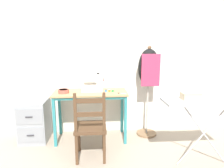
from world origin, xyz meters
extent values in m
plane|color=tan|center=(0.00, 0.00, 0.00)|extent=(14.00, 14.00, 0.00)
cube|color=silver|center=(0.00, 0.56, 1.27)|extent=(10.00, 0.05, 2.55)
cube|color=tan|center=(0.00, 0.25, 0.75)|extent=(1.11, 0.49, 0.02)
cube|color=teal|center=(0.00, 0.04, 0.72)|extent=(1.03, 0.03, 0.04)
cube|color=teal|center=(-0.51, 0.04, 0.37)|extent=(0.04, 0.04, 0.74)
cube|color=teal|center=(0.51, 0.04, 0.37)|extent=(0.04, 0.04, 0.74)
cube|color=teal|center=(-0.51, 0.45, 0.37)|extent=(0.04, 0.04, 0.74)
cube|color=teal|center=(0.51, 0.45, 0.37)|extent=(0.04, 0.04, 0.74)
cube|color=white|center=(0.03, 0.30, 0.80)|extent=(0.32, 0.17, 0.08)
cube|color=white|center=(0.14, 0.30, 0.94)|extent=(0.09, 0.15, 0.19)
cube|color=white|center=(0.01, 0.30, 1.00)|extent=(0.28, 0.13, 0.07)
cube|color=white|center=(-0.12, 0.30, 0.90)|extent=(0.04, 0.09, 0.12)
cylinder|color=#B22D2D|center=(0.20, 0.30, 0.94)|extent=(0.02, 0.06, 0.06)
cylinder|color=#99999E|center=(0.14, 0.30, 1.04)|extent=(0.01, 0.01, 0.02)
cylinder|color=#B25647|center=(-0.39, 0.20, 0.79)|extent=(0.16, 0.16, 0.05)
cylinder|color=brown|center=(-0.39, 0.20, 0.82)|extent=(0.13, 0.13, 0.01)
cube|color=silver|center=(0.48, 0.11, 0.77)|extent=(0.10, 0.03, 0.00)
cube|color=silver|center=(0.48, 0.09, 0.77)|extent=(0.09, 0.06, 0.00)
torus|color=black|center=(0.42, 0.12, 0.77)|extent=(0.03, 0.03, 0.01)
torus|color=black|center=(0.42, 0.12, 0.77)|extent=(0.03, 0.03, 0.01)
cylinder|color=#2875C1|center=(0.23, 0.21, 0.78)|extent=(0.03, 0.03, 0.04)
cylinder|color=beige|center=(0.23, 0.21, 0.80)|extent=(0.04, 0.04, 0.00)
cylinder|color=beige|center=(0.23, 0.21, 0.77)|extent=(0.04, 0.04, 0.00)
cylinder|color=orange|center=(0.29, 0.21, 0.78)|extent=(0.03, 0.03, 0.04)
cylinder|color=beige|center=(0.29, 0.21, 0.80)|extent=(0.04, 0.04, 0.00)
cylinder|color=beige|center=(0.29, 0.21, 0.77)|extent=(0.04, 0.04, 0.00)
cylinder|color=green|center=(0.34, 0.20, 0.79)|extent=(0.04, 0.04, 0.04)
cylinder|color=beige|center=(0.34, 0.20, 0.81)|extent=(0.04, 0.04, 0.00)
cylinder|color=beige|center=(0.34, 0.20, 0.77)|extent=(0.04, 0.04, 0.00)
cube|color=#513823|center=(0.01, -0.28, 0.42)|extent=(0.40, 0.38, 0.04)
cube|color=#513823|center=(-0.16, -0.12, 0.20)|extent=(0.04, 0.04, 0.40)
cube|color=#513823|center=(0.18, -0.12, 0.20)|extent=(0.04, 0.04, 0.40)
cube|color=#513823|center=(-0.16, -0.44, 0.20)|extent=(0.04, 0.04, 0.40)
cube|color=#513823|center=(0.18, -0.44, 0.20)|extent=(0.04, 0.04, 0.40)
cube|color=#513823|center=(-0.16, -0.44, 0.68)|extent=(0.04, 0.04, 0.48)
cube|color=#513823|center=(0.18, -0.44, 0.68)|extent=(0.04, 0.04, 0.48)
cube|color=#513823|center=(0.01, -0.44, 0.82)|extent=(0.34, 0.02, 0.06)
cube|color=#513823|center=(0.01, -0.44, 0.65)|extent=(0.34, 0.02, 0.06)
cube|color=#93999E|center=(-0.87, 0.28, 0.32)|extent=(0.41, 0.46, 0.64)
cube|color=gray|center=(-0.87, 0.05, 0.46)|extent=(0.37, 0.01, 0.23)
cube|color=#333338|center=(-0.87, 0.04, 0.46)|extent=(0.10, 0.01, 0.02)
cube|color=gray|center=(-0.87, 0.05, 0.18)|extent=(0.37, 0.01, 0.23)
cube|color=#333338|center=(-0.87, 0.04, 0.18)|extent=(0.10, 0.01, 0.02)
cylinder|color=#846647|center=(0.91, 0.33, 0.01)|extent=(0.32, 0.32, 0.03)
cylinder|color=#ADA89E|center=(0.91, 0.33, 0.47)|extent=(0.03, 0.03, 0.88)
ellipsoid|color=black|center=(0.91, 0.33, 1.12)|extent=(0.33, 0.24, 0.58)
sphere|color=brown|center=(0.91, 0.33, 1.42)|extent=(0.06, 0.06, 0.06)
cube|color=#C63356|center=(0.91, 0.21, 1.09)|extent=(0.28, 0.01, 0.49)
cube|color=#ADB2B7|center=(1.40, -0.53, 0.81)|extent=(1.04, 0.34, 0.02)
cylinder|color=#B7B7BC|center=(1.40, -0.53, 0.40)|extent=(0.64, 0.02, 0.81)
cylinder|color=#B7B7BC|center=(1.40, -0.53, 0.40)|extent=(0.64, 0.02, 0.81)
cube|color=beige|center=(1.21, -0.49, 0.87)|extent=(0.21, 0.13, 0.08)
cube|color=beige|center=(1.21, -0.49, 0.91)|extent=(0.22, 0.14, 0.01)
camera|label=1|loc=(0.11, -2.71, 1.48)|focal=32.00mm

